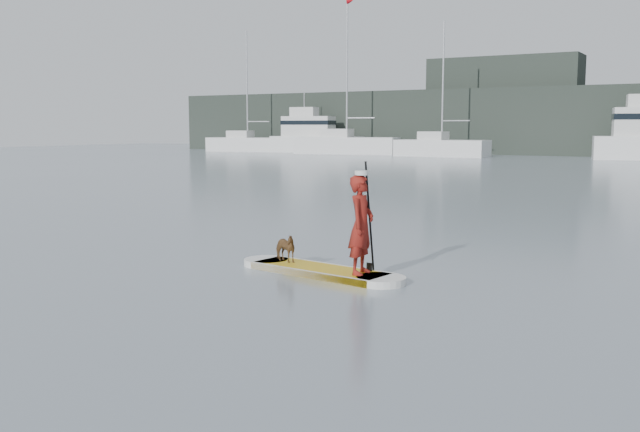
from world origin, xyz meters
The scene contains 12 objects.
ground centered at (0.00, 0.00, 0.00)m, with size 140.00×140.00×0.00m, color slate.
paddleboard centered at (3.17, -3.23, 0.06)m, with size 3.27×1.17×0.12m.
paddler centered at (4.01, -3.35, 0.92)m, with size 0.59×0.38×1.61m, color maroon.
white_cap centered at (4.01, -3.35, 1.76)m, with size 0.22×0.22×0.07m, color silver.
dog centered at (2.36, -3.11, 0.37)m, with size 0.27×0.60×0.51m, color brown.
paddle centered at (4.04, -3.09, 0.80)m, with size 0.10×0.30×2.00m.
sailboat_a centered at (-33.96, 45.99, 0.84)m, with size 8.65×4.00×12.08m.
sailboat_b centered at (-22.14, 45.27, 0.98)m, with size 9.89×4.39×14.18m.
sailboat_c centered at (-12.40, 44.13, 0.83)m, with size 7.90×2.77×11.27m.
motor_yacht_b centered at (-26.80, 47.14, 1.64)m, with size 9.23×4.45×5.84m.
shore_mass centered at (0.00, 53.00, 3.00)m, with size 90.00×6.00×6.00m, color black.
shore_building_west centered at (-10.00, 54.00, 4.50)m, with size 14.00×4.00×9.00m, color black.
Camera 1 is at (9.14, -13.54, 2.49)m, focal length 40.00 mm.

